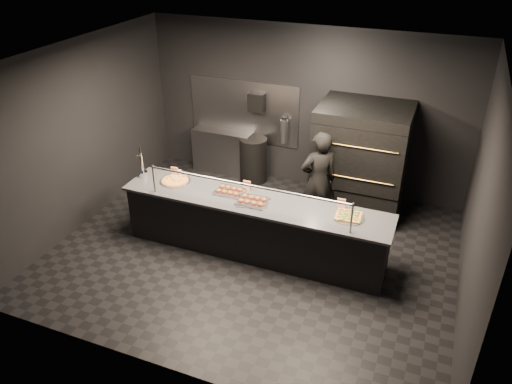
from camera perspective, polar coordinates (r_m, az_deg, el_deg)
room at (r=7.13m, az=-0.28°, el=3.21°), size 6.04×6.00×3.00m
service_counter at (r=7.60m, az=-0.23°, el=-3.97°), size 4.10×0.78×1.37m
pizza_oven at (r=8.69m, az=11.87°, el=3.70°), size 1.50×1.23×1.91m
prep_shelf at (r=10.04m, az=-3.80°, el=4.62°), size 1.20×0.35×0.90m
towel_dispenser at (r=9.43m, az=0.08°, el=10.22°), size 0.30×0.20×0.35m
fire_extinguisher at (r=9.43m, az=3.23°, el=7.00°), size 0.14×0.14×0.51m
beer_tap at (r=8.17m, az=-12.88°, el=2.77°), size 0.15×0.21×0.57m
round_pizza at (r=7.98m, az=-9.23°, el=1.28°), size 0.49×0.49×0.03m
slider_tray_a at (r=7.58m, az=-3.07°, el=0.13°), size 0.46×0.36×0.07m
slider_tray_b at (r=7.30m, az=-0.40°, el=-1.02°), size 0.52×0.44×0.07m
square_pizza at (r=7.08m, az=10.54°, el=-2.74°), size 0.45×0.45×0.05m
condiment_jar at (r=8.09m, az=-8.52°, el=2.06°), size 0.17×0.07×0.11m
tent_cards at (r=7.60m, az=-0.57°, el=0.70°), size 2.85×0.04×0.15m
trash_bin at (r=9.70m, az=-0.31°, el=3.70°), size 0.53×0.53×0.88m
worker at (r=8.13m, az=7.13°, el=1.29°), size 0.74×0.69×1.69m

